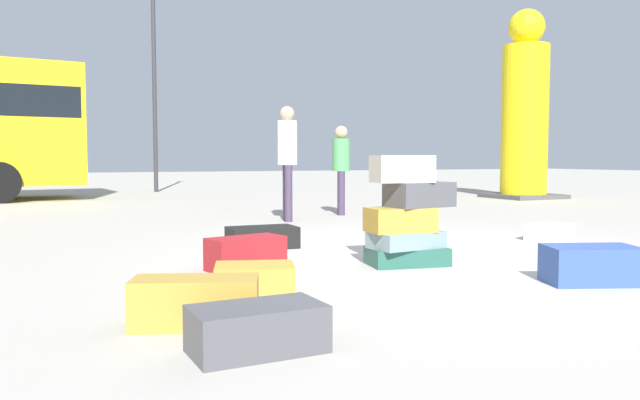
% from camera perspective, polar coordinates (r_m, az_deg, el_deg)
% --- Properties ---
extents(ground_plane, '(80.00, 80.00, 0.00)m').
position_cam_1_polar(ground_plane, '(6.15, 10.07, -5.29)').
color(ground_plane, '#ADA89E').
extents(suitcase_tower, '(0.83, 0.52, 1.00)m').
position_cam_1_polar(suitcase_tower, '(5.68, 8.02, -1.49)').
color(suitcase_tower, '#26594C').
rests_on(suitcase_tower, ground).
extents(suitcase_charcoal_upright_blue, '(0.68, 0.40, 0.24)m').
position_cam_1_polar(suitcase_charcoal_upright_blue, '(3.19, -5.79, -11.69)').
color(suitcase_charcoal_upright_blue, '#4C4C51').
rests_on(suitcase_charcoal_upright_blue, ground).
extents(suitcase_cream_right_side, '(0.72, 0.59, 0.19)m').
position_cam_1_polar(suitcase_cream_right_side, '(7.93, 20.39, -2.73)').
color(suitcase_cream_right_side, beige).
rests_on(suitcase_cream_right_side, ground).
extents(suitcase_maroon_foreground_near, '(0.72, 0.48, 0.29)m').
position_cam_1_polar(suitcase_maroon_foreground_near, '(5.47, -6.84, -4.88)').
color(suitcase_maroon_foreground_near, maroon).
rests_on(suitcase_maroon_foreground_near, ground).
extents(suitcase_tan_white_trunk, '(0.65, 0.52, 0.21)m').
position_cam_1_polar(suitcase_tan_white_trunk, '(4.54, -6.03, -7.18)').
color(suitcase_tan_white_trunk, '#B28C33').
rests_on(suitcase_tan_white_trunk, ground).
extents(suitcase_navy_behind_tower, '(0.78, 0.61, 0.29)m').
position_cam_1_polar(suitcase_navy_behind_tower, '(5.27, 23.65, -5.47)').
color(suitcase_navy_behind_tower, '#334F99').
rests_on(suitcase_navy_behind_tower, ground).
extents(suitcase_black_foreground_far, '(0.73, 0.42, 0.23)m').
position_cam_1_polar(suitcase_black_foreground_far, '(6.75, -5.33, -3.44)').
color(suitcase_black_foreground_far, black).
rests_on(suitcase_black_foreground_far, ground).
extents(suitcase_tan_left_side, '(0.78, 0.52, 0.29)m').
position_cam_1_polar(suitcase_tan_left_side, '(3.69, -11.38, -9.20)').
color(suitcase_tan_left_side, '#B28C33').
rests_on(suitcase_tan_left_side, ground).
extents(person_bearded_onlooker, '(0.30, 0.33, 1.77)m').
position_cam_1_polar(person_bearded_onlooker, '(9.57, -3.02, 4.37)').
color(person_bearded_onlooker, '#3F334C').
rests_on(person_bearded_onlooker, ground).
extents(person_tourist_with_camera, '(0.30, 0.32, 1.53)m').
position_cam_1_polar(person_tourist_with_camera, '(10.66, 1.96, 3.51)').
color(person_tourist_with_camera, '#3F334C').
rests_on(person_tourist_with_camera, ground).
extents(yellow_dummy_statue, '(1.55, 1.55, 4.56)m').
position_cam_1_polar(yellow_dummy_statue, '(16.01, 18.30, 7.47)').
color(yellow_dummy_statue, yellow).
rests_on(yellow_dummy_statue, ground).
extents(lamp_post, '(0.36, 0.36, 6.80)m').
position_cam_1_polar(lamp_post, '(18.88, -15.05, 14.09)').
color(lamp_post, '#333338').
rests_on(lamp_post, ground).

